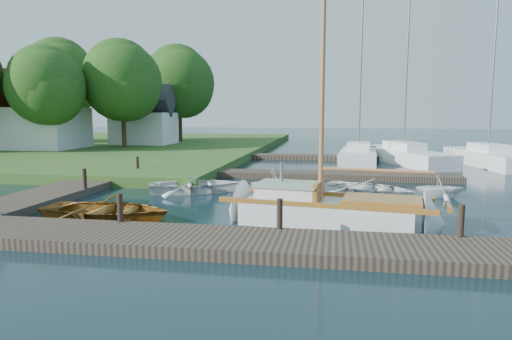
% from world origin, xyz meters
% --- Properties ---
extents(ground, '(160.00, 160.00, 0.00)m').
position_xyz_m(ground, '(0.00, 0.00, 0.00)').
color(ground, black).
rests_on(ground, ground).
extents(near_dock, '(18.00, 2.20, 0.30)m').
position_xyz_m(near_dock, '(0.00, -6.00, 0.15)').
color(near_dock, '#2E231E').
rests_on(near_dock, ground).
extents(left_dock, '(2.20, 18.00, 0.30)m').
position_xyz_m(left_dock, '(-8.00, 2.00, 0.15)').
color(left_dock, '#2E231E').
rests_on(left_dock, ground).
extents(far_dock, '(14.00, 1.60, 0.30)m').
position_xyz_m(far_dock, '(2.00, 6.50, 0.15)').
color(far_dock, '#2E231E').
rests_on(far_dock, ground).
extents(pontoon, '(30.00, 1.60, 0.30)m').
position_xyz_m(pontoon, '(10.00, 16.00, 0.15)').
color(pontoon, '#2E231E').
rests_on(pontoon, ground).
extents(shore, '(50.00, 40.00, 0.50)m').
position_xyz_m(shore, '(-28.00, 22.00, 0.25)').
color(shore, '#2E5823').
rests_on(shore, ground).
extents(mooring_post_1, '(0.16, 0.16, 0.80)m').
position_xyz_m(mooring_post_1, '(-3.00, -5.00, 0.70)').
color(mooring_post_1, black).
rests_on(mooring_post_1, near_dock).
extents(mooring_post_2, '(0.16, 0.16, 0.80)m').
position_xyz_m(mooring_post_2, '(1.50, -5.00, 0.70)').
color(mooring_post_2, black).
rests_on(mooring_post_2, near_dock).
extents(mooring_post_3, '(0.16, 0.16, 0.80)m').
position_xyz_m(mooring_post_3, '(6.00, -5.00, 0.70)').
color(mooring_post_3, black).
rests_on(mooring_post_3, near_dock).
extents(mooring_post_4, '(0.16, 0.16, 0.80)m').
position_xyz_m(mooring_post_4, '(-7.00, 0.00, 0.70)').
color(mooring_post_4, black).
rests_on(mooring_post_4, left_dock).
extents(mooring_post_5, '(0.16, 0.16, 0.80)m').
position_xyz_m(mooring_post_5, '(-7.00, 5.00, 0.70)').
color(mooring_post_5, black).
rests_on(mooring_post_5, left_dock).
extents(sailboat, '(7.36, 2.95, 9.83)m').
position_xyz_m(sailboat, '(2.86, -3.03, 0.34)').
color(sailboat, silver).
rests_on(sailboat, ground).
extents(dinghy, '(4.19, 3.06, 0.85)m').
position_xyz_m(dinghy, '(-4.06, -3.79, 0.42)').
color(dinghy, brown).
rests_on(dinghy, ground).
extents(tender_a, '(4.57, 3.89, 0.80)m').
position_xyz_m(tender_a, '(-2.85, 1.52, 0.40)').
color(tender_a, silver).
rests_on(tender_a, ground).
extents(tender_b, '(2.63, 2.47, 1.11)m').
position_xyz_m(tender_b, '(0.49, 1.99, 0.55)').
color(tender_b, silver).
rests_on(tender_b, ground).
extents(tender_c, '(4.67, 4.27, 0.79)m').
position_xyz_m(tender_c, '(4.25, 1.82, 0.40)').
color(tender_c, silver).
rests_on(tender_c, ground).
extents(tender_d, '(1.90, 1.65, 0.98)m').
position_xyz_m(tender_d, '(7.05, 2.10, 0.49)').
color(tender_d, silver).
rests_on(tender_d, ground).
extents(marina_boat_2, '(2.73, 7.31, 12.50)m').
position_xyz_m(marina_boat_2, '(4.43, 13.63, 0.59)').
color(marina_boat_2, silver).
rests_on(marina_boat_2, ground).
extents(marina_boat_3, '(5.45, 9.48, 10.59)m').
position_xyz_m(marina_boat_3, '(7.37, 14.48, 0.56)').
color(marina_boat_3, silver).
rests_on(marina_boat_3, ground).
extents(marina_boat_4, '(3.56, 8.56, 10.83)m').
position_xyz_m(marina_boat_4, '(12.36, 13.81, 0.57)').
color(marina_boat_4, silver).
rests_on(marina_boat_4, ground).
extents(house_a, '(6.30, 5.00, 6.29)m').
position_xyz_m(house_a, '(-20.00, 16.00, 2.96)').
color(house_a, white).
rests_on(house_a, shore).
extents(house_c, '(5.25, 4.00, 5.28)m').
position_xyz_m(house_c, '(-14.00, 22.00, 2.58)').
color(house_c, white).
rests_on(house_c, shore).
extents(tree_2, '(5.83, 5.75, 7.82)m').
position_xyz_m(tree_2, '(-18.00, 14.05, 5.25)').
color(tree_2, '#332114').
rests_on(tree_2, shore).
extents(tree_3, '(6.41, 6.38, 8.74)m').
position_xyz_m(tree_3, '(-14.00, 18.05, 5.81)').
color(tree_3, '#332114').
rests_on(tree_3, shore).
extents(tree_4, '(7.01, 7.01, 9.66)m').
position_xyz_m(tree_4, '(-22.00, 22.05, 6.37)').
color(tree_4, '#332114').
rests_on(tree_4, shore).
extents(tree_7, '(6.83, 6.83, 9.38)m').
position_xyz_m(tree_7, '(-12.00, 26.05, 6.20)').
color(tree_7, '#332114').
rests_on(tree_7, shore).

